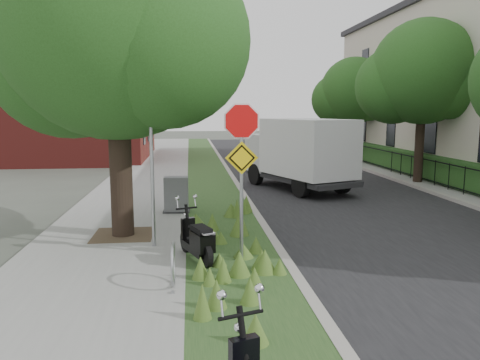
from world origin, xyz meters
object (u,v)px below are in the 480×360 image
object	(u,v)px
utility_cabinet	(176,195)
box_truck	(300,151)
scooter_near	(199,244)
sign_assembly	(242,150)

from	to	relation	value
utility_cabinet	box_truck	bearing A→B (deg)	40.90
scooter_near	utility_cabinet	world-z (taller)	utility_cabinet
sign_assembly	box_truck	world-z (taller)	sign_assembly
scooter_near	utility_cabinet	size ratio (longest dim) A/B	1.44
sign_assembly	scooter_near	xyz separation A→B (m)	(-0.84, 0.03, -1.85)
scooter_near	utility_cabinet	bearing A→B (deg)	96.89
sign_assembly	box_truck	distance (m)	9.29
sign_assembly	scooter_near	bearing A→B (deg)	177.78
box_truck	sign_assembly	bearing A→B (deg)	-110.39
utility_cabinet	sign_assembly	bearing A→B (deg)	-73.31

